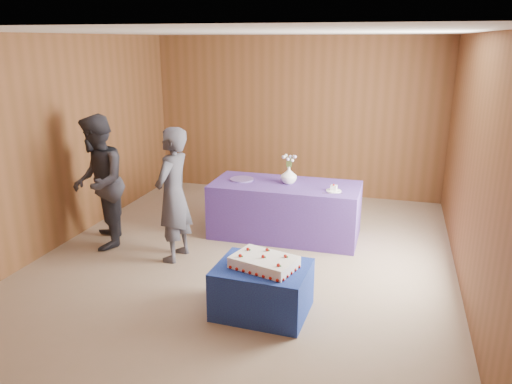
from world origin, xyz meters
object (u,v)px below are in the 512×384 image
at_px(guest_left, 173,195).
at_px(guest_right, 98,182).
at_px(cake_table, 262,289).
at_px(vase, 289,175).
at_px(sheet_cake, 264,262).
at_px(serving_table, 285,210).

distance_m(guest_left, guest_right, 1.10).
bearing_deg(guest_right, guest_left, 55.76).
relative_size(cake_table, vase, 3.96).
bearing_deg(vase, sheet_cake, -84.01).
height_order(serving_table, guest_right, guest_right).
relative_size(serving_table, guest_left, 1.21).
relative_size(sheet_cake, guest_right, 0.41).
relative_size(vase, guest_left, 0.14).
bearing_deg(guest_left, cake_table, 59.08).
distance_m(cake_table, vase, 2.20).
relative_size(cake_table, sheet_cake, 1.26).
distance_m(serving_table, vase, 0.49).
bearing_deg(sheet_cake, cake_table, 165.41).
bearing_deg(cake_table, vase, 98.05).
distance_m(serving_table, sheet_cake, 2.10).
xyz_separation_m(cake_table, serving_table, (-0.23, 2.06, 0.12)).
distance_m(serving_table, guest_left, 1.65).
height_order(cake_table, guest_left, guest_left).
relative_size(guest_left, guest_right, 0.95).
distance_m(sheet_cake, guest_left, 1.72).
relative_size(cake_table, guest_left, 0.54).
relative_size(serving_table, sheet_cake, 2.80).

